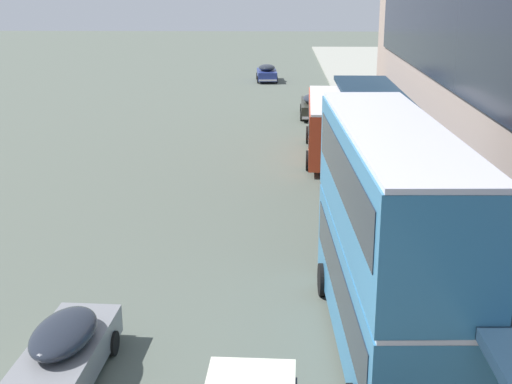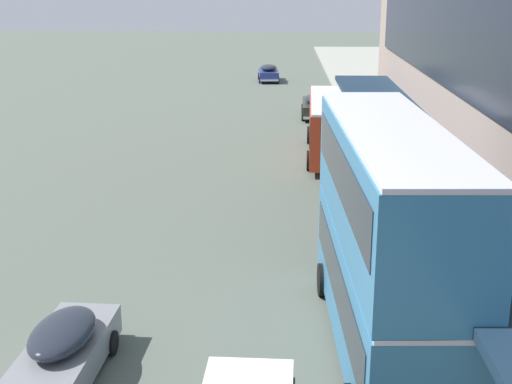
# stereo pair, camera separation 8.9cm
# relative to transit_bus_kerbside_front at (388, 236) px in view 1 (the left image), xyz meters

# --- Properties ---
(transit_bus_kerbside_front) EXTENTS (2.93, 10.42, 5.97)m
(transit_bus_kerbside_front) POSITION_rel_transit_bus_kerbside_front_xyz_m (0.00, 0.00, 0.00)
(transit_bus_kerbside_front) COLOR teal
(transit_bus_kerbside_front) RESTS_ON ground
(transit_bus_kerbside_rear) EXTENTS (3.02, 9.43, 3.15)m
(transit_bus_kerbside_rear) POSITION_rel_transit_bus_kerbside_front_xyz_m (0.20, 20.95, -1.41)
(transit_bus_kerbside_rear) COLOR #B4351B
(transit_bus_kerbside_rear) RESTS_ON ground
(sedan_lead_near) EXTENTS (2.04, 4.36, 1.58)m
(sedan_lead_near) POSITION_rel_transit_bus_kerbside_front_xyz_m (-3.71, 49.65, -2.45)
(sedan_lead_near) COLOR navy
(sedan_lead_near) RESTS_ON ground
(sedan_trailing_mid) EXTENTS (2.01, 5.06, 1.60)m
(sedan_trailing_mid) POSITION_rel_transit_bus_kerbside_front_xyz_m (-0.18, 32.29, -2.43)
(sedan_trailing_mid) COLOR #2D2E25
(sedan_trailing_mid) RESTS_ON ground
(sedan_oncoming_rear) EXTENTS (1.95, 5.05, 1.54)m
(sedan_oncoming_rear) POSITION_rel_transit_bus_kerbside_front_xyz_m (-7.80, -1.68, -2.46)
(sedan_oncoming_rear) COLOR slate
(sedan_oncoming_rear) RESTS_ON ground
(fire_hydrant) EXTENTS (0.20, 0.40, 0.70)m
(fire_hydrant) POSITION_rel_transit_bus_kerbside_front_xyz_m (2.52, -0.14, -2.73)
(fire_hydrant) COLOR red
(fire_hydrant) RESTS_ON sidewalk_kerb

